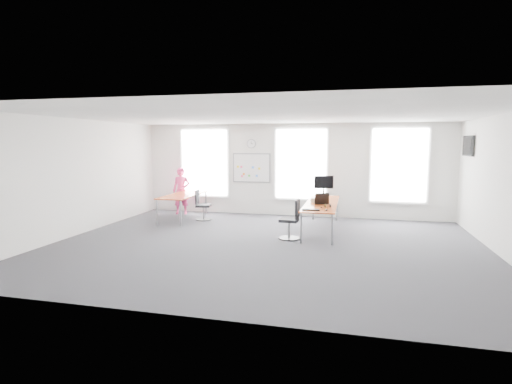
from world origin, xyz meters
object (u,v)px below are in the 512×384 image
(person, at_px, (181,191))
(headphones, at_px, (328,206))
(desk_right, at_px, (322,204))
(monitor, at_px, (324,184))
(desk_left, at_px, (183,197))
(keyboard, at_px, (311,210))
(chair_right, at_px, (292,222))
(chair_left, at_px, (202,207))

(person, distance_m, headphones, 5.46)
(desk_right, bearing_deg, monitor, 91.90)
(desk_left, height_order, keyboard, keyboard)
(desk_left, xyz_separation_m, person, (-0.45, 0.88, 0.06))
(person, bearing_deg, monitor, -15.64)
(monitor, bearing_deg, headphones, -100.11)
(keyboard, height_order, headphones, headphones)
(desk_left, distance_m, keyboard, 4.58)
(chair_right, relative_size, monitor, 1.55)
(desk_right, distance_m, monitor, 1.22)
(monitor, bearing_deg, keyboard, -110.22)
(chair_left, bearing_deg, keyboard, -127.66)
(desk_right, bearing_deg, person, 162.67)
(chair_left, distance_m, keyboard, 4.09)
(keyboard, xyz_separation_m, headphones, (0.36, 0.56, 0.03))
(chair_left, relative_size, headphones, 5.89)
(monitor, bearing_deg, desk_right, -105.36)
(chair_right, height_order, monitor, monitor)
(chair_right, xyz_separation_m, monitor, (0.61, 2.28, 0.72))
(chair_right, bearing_deg, person, -120.31)
(headphones, bearing_deg, desk_left, 163.55)
(desk_left, height_order, person, person)
(chair_left, bearing_deg, headphones, -118.46)
(keyboard, xyz_separation_m, monitor, (0.13, 2.45, 0.38))
(desk_right, relative_size, headphones, 19.97)
(desk_right, distance_m, person, 5.00)
(desk_right, bearing_deg, keyboard, -97.14)
(person, bearing_deg, headphones, -35.66)
(keyboard, bearing_deg, headphones, 41.95)
(desk_right, distance_m, desk_left, 4.37)
(chair_right, bearing_deg, chair_left, -118.13)
(keyboard, bearing_deg, desk_right, 67.80)
(headphones, distance_m, monitor, 1.94)
(headphones, bearing_deg, chair_right, -155.30)
(desk_right, height_order, monitor, monitor)
(chair_right, distance_m, chair_left, 3.57)
(desk_right, relative_size, chair_right, 3.19)
(chair_left, distance_m, person, 1.38)
(desk_right, distance_m, headphones, 0.79)
(desk_right, height_order, headphones, headphones)
(person, height_order, keyboard, person)
(desk_left, relative_size, keyboard, 5.22)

